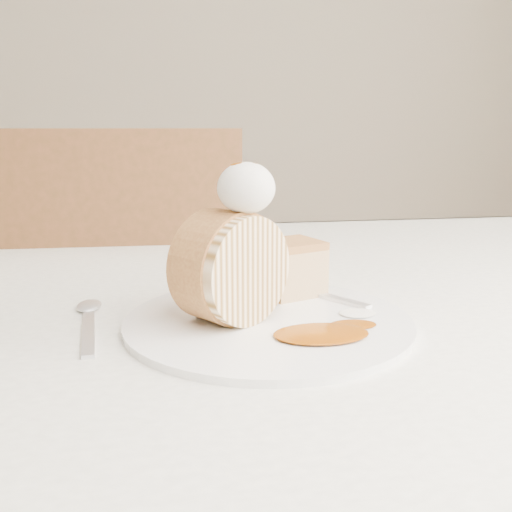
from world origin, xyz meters
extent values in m
cube|color=silver|center=(0.00, 3.00, 1.40)|extent=(5.00, 0.10, 2.80)
cube|color=white|center=(0.00, 0.20, 0.73)|extent=(1.40, 0.90, 0.04)
cube|color=white|center=(0.00, 0.65, 0.61)|extent=(1.40, 0.01, 0.28)
cube|color=brown|center=(-0.21, 0.68, 0.45)|extent=(0.45, 0.45, 0.04)
cube|color=brown|center=(-0.22, 0.48, 0.70)|extent=(0.44, 0.06, 0.46)
cylinder|color=brown|center=(-0.02, 0.86, 0.21)|extent=(0.04, 0.04, 0.43)
cylinder|color=brown|center=(-0.40, 0.88, 0.21)|extent=(0.04, 0.04, 0.43)
cylinder|color=white|center=(-0.03, 0.07, 0.75)|extent=(0.35, 0.35, 0.01)
cylinder|color=#FBDDAE|center=(-0.06, 0.07, 0.81)|extent=(0.11, 0.10, 0.10)
cube|color=#B58444|center=(0.01, 0.14, 0.78)|extent=(0.08, 0.07, 0.05)
ellipsoid|color=white|center=(-0.05, 0.07, 0.88)|extent=(0.05, 0.05, 0.05)
ellipsoid|color=#8B3E05|center=(-0.05, 0.07, 0.91)|extent=(0.03, 0.02, 0.01)
cube|color=silver|center=(0.04, 0.13, 0.76)|extent=(0.11, 0.14, 0.00)
cube|color=silver|center=(-0.19, 0.07, 0.75)|extent=(0.04, 0.15, 0.00)
camera|label=1|loc=(-0.12, -0.43, 0.93)|focal=40.00mm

